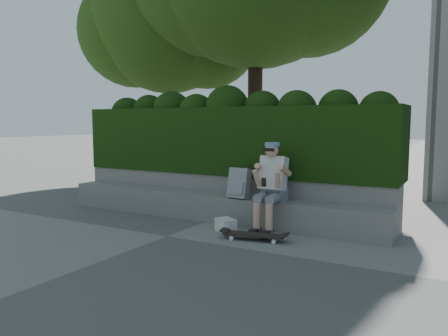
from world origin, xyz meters
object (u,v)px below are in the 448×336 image
Objects in this scene: skateboard at (254,235)px; backpack_ground at (226,225)px; backpack_plaid at (239,183)px; person at (272,183)px.

skateboard is 0.63m from backpack_ground.
backpack_plaid is 1.55× the size of backpack_ground.
skateboard is (0.01, -0.63, -0.68)m from person.
person is at bearing 79.12° from skateboard.
person reaches higher than backpack_ground.
person reaches higher than skateboard.
skateboard is 1.12m from backpack_plaid.
backpack_ground is at bearing -85.57° from backpack_plaid.
person is 0.96m from backpack_ground.
person is 0.92m from skateboard.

